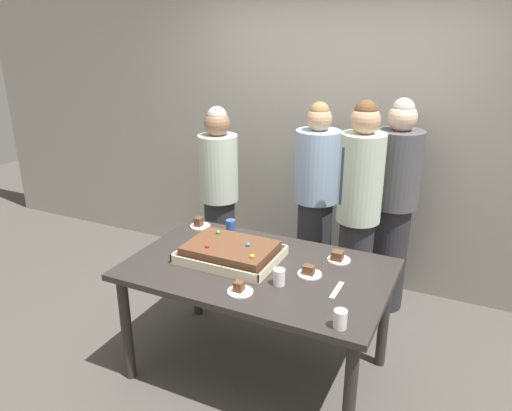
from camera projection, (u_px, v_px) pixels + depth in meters
The scene contains 16 objects.
ground_plane at pixel (258, 369), 3.42m from camera, with size 12.00×12.00×0.00m, color #4C4742.
interior_back_panel at pixel (338, 114), 4.24m from camera, with size 8.00×0.12×3.00m, color #9E998E.
party_table at pixel (258, 280), 3.17m from camera, with size 1.64×1.01×0.79m.
sheet_cake at pixel (231, 252), 3.23m from camera, with size 0.63×0.46×0.13m.
plated_slice_near_left at pixel (200, 224), 3.73m from camera, with size 0.15×0.15×0.08m.
plated_slice_near_right at pixel (240, 289), 2.84m from camera, with size 0.15×0.15×0.07m.
plated_slice_far_left at pixel (338, 257), 3.21m from camera, with size 0.15×0.15×0.07m.
plated_slice_far_right at pixel (309, 272), 3.03m from camera, with size 0.15×0.15×0.07m.
drink_cup_nearest at pixel (231, 226), 3.62m from camera, with size 0.07×0.07×0.10m, color #2D5199.
drink_cup_middle at pixel (279, 277), 2.91m from camera, with size 0.07×0.07×0.10m, color white.
drink_cup_far_end at pixel (340, 319), 2.50m from camera, with size 0.07×0.07×0.10m, color white.
cake_server_utensil at pixel (337, 290), 2.86m from camera, with size 0.03×0.20×0.01m, color silver.
person_serving_front at pixel (219, 197), 4.20m from camera, with size 0.32×0.32×1.61m.
person_green_shirt_behind at pixel (316, 201), 4.08m from camera, with size 0.36×0.36×1.67m.
person_striped_tie_right at pixel (393, 205), 3.88m from camera, with size 0.36×0.36×1.73m.
person_left_edge_reaching at pixel (358, 215), 3.60m from camera, with size 0.32×0.32×1.76m.
Camera 1 is at (1.20, -2.53, 2.26)m, focal length 34.87 mm.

